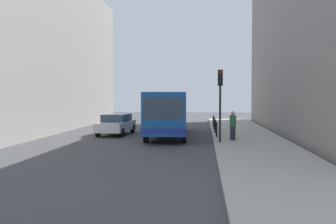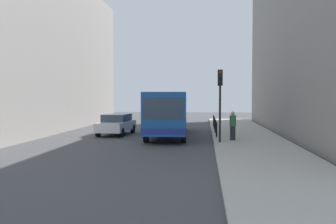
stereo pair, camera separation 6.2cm
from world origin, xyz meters
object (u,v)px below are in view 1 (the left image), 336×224
traffic_light (220,92)px  bollard_mid (215,126)px  bollard_far (214,123)px  car_beside_bus (116,124)px  pedestrian_near_signal (233,126)px  bollard_farthest (213,121)px  bus (168,111)px  bollard_near (217,130)px

traffic_light → bollard_mid: size_ratio=4.32×
bollard_far → bollard_mid: bearing=-90.0°
traffic_light → bollard_mid: (-0.10, 5.53, -2.38)m
car_beside_bus → bollard_mid: car_beside_bus is taller
car_beside_bus → bollard_far: 7.81m
bollard_mid → pedestrian_near_signal: (0.91, -4.37, 0.38)m
bollard_farthest → pedestrian_near_signal: 9.94m
bollard_farthest → bollard_mid: bearing=-90.0°
car_beside_bus → bus: bearing=-177.2°
bus → bollard_farthest: bearing=-120.8°
bollard_farthest → bollard_near: bearing=-90.0°
bollard_far → car_beside_bus: bearing=-154.1°
bollard_farthest → traffic_light: bearing=-89.5°
bus → bollard_farthest: (3.31, 6.22, -1.10)m
bollard_near → pedestrian_near_signal: size_ratio=0.56×
bollard_mid → bollard_near: bearing=-90.0°
pedestrian_near_signal → traffic_light: bearing=-14.0°
car_beside_bus → pedestrian_near_signal: size_ratio=2.63×
bollard_near → pedestrian_near_signal: 1.88m
bollard_far → traffic_light: bearing=-89.3°
pedestrian_near_signal → car_beside_bus: bearing=-94.4°
bollard_mid → car_beside_bus: bearing=-174.7°
bus → car_beside_bus: 3.83m
car_beside_bus → bollard_farthest: bearing=-135.2°
bus → bollard_mid: (3.31, 0.70, -1.10)m
bollard_mid → bollard_far: size_ratio=1.00×
bollard_farthest → bollard_far: bearing=-90.0°
bollard_mid → bollard_far: (0.00, 2.76, 0.00)m
bollard_near → bus: bearing=148.0°
bollard_near → traffic_light: bearing=-87.9°
pedestrian_near_signal → bollard_far: bearing=-152.0°
bollard_near → bollard_far: size_ratio=1.00×
bus → pedestrian_near_signal: (4.22, -3.67, -0.72)m
bollard_far → bollard_farthest: same height
bus → car_beside_bus: bus is taller
traffic_light → bollard_far: traffic_light is taller
bollard_far → pedestrian_near_signal: size_ratio=0.56×
bus → bollard_near: bus is taller
traffic_light → pedestrian_near_signal: bearing=55.3°
bollard_mid → bollard_farthest: size_ratio=1.00×
car_beside_bus → bollard_farthest: size_ratio=4.74×
bus → traffic_light: traffic_light is taller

